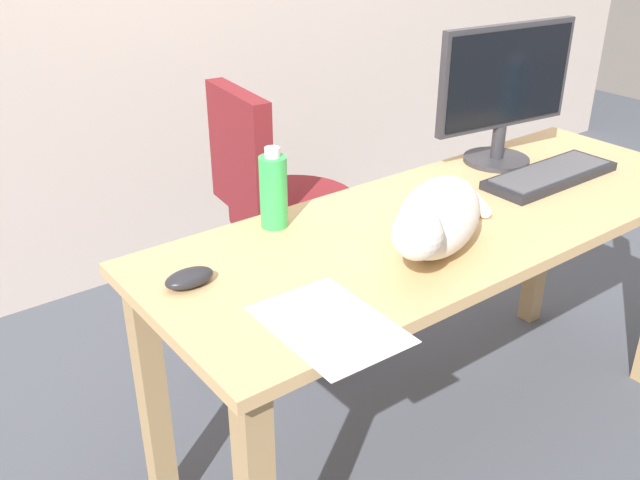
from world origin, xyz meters
The scene contains 9 objects.
ground_plane centered at (0.00, 0.00, 0.00)m, with size 8.00×8.00×0.00m, color #474C56.
desk centered at (0.00, 0.00, 0.63)m, with size 1.66×0.60×0.74m.
office_chair centered at (-0.06, 0.72, 0.41)m, with size 0.48×0.48×0.95m.
monitor centered at (0.39, 0.19, 0.97)m, with size 0.48×0.20×0.41m.
keyboard centered at (0.41, 0.00, 0.76)m, with size 0.44×0.15×0.03m.
cat centered at (-0.17, -0.11, 0.82)m, with size 0.54×0.36×0.20m.
computer_mouse centered at (-0.71, 0.09, 0.76)m, with size 0.11×0.06×0.04m, color #232328.
paper_sheet centered at (-0.57, -0.21, 0.74)m, with size 0.21×0.30×0.00m, color white.
spray_bottle centered at (-0.40, 0.23, 0.84)m, with size 0.07×0.07×0.21m.
Camera 1 is at (-1.27, -1.11, 1.50)m, focal length 39.47 mm.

